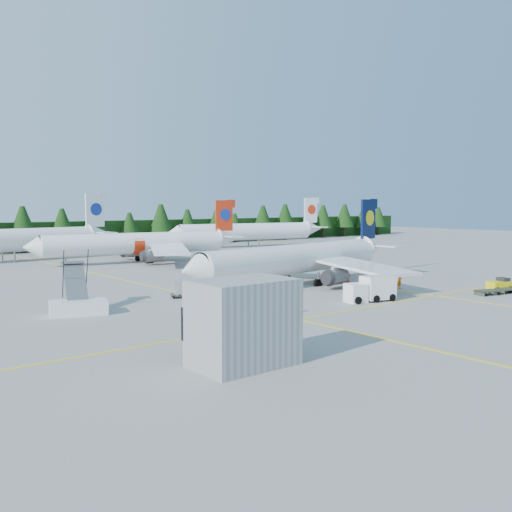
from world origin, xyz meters
TOP-DOWN VIEW (x-y plane):
  - ground at (0.00, 0.00)m, footprint 320.00×320.00m
  - taxi_stripe_a at (-14.00, 20.00)m, footprint 0.25×120.00m
  - taxi_stripe_b at (6.00, 20.00)m, footprint 0.25×120.00m
  - taxi_stripe_cross at (0.00, -6.00)m, footprint 80.00×0.25m
  - treeline_hedge at (0.00, 82.00)m, footprint 220.00×4.00m
  - terminal_building at (-26.00, -14.00)m, footprint 6.00×4.00m
  - airliner_navy at (-0.91, 8.85)m, footprint 35.48×28.98m
  - airliner_red at (-2.95, 45.58)m, footprint 35.83×29.29m
  - airliner_far_right at (33.00, 62.53)m, footprint 38.54×9.93m
  - airstairs at (-27.41, 7.99)m, footprint 5.34×7.25m
  - service_truck at (-2.19, -3.94)m, footprint 5.48×3.05m
  - baggage_tug at (14.30, -8.72)m, footprint 2.91×2.07m
  - uld_pair at (-14.66, 9.19)m, footprint 4.53×3.54m
  - crew_a at (7.12, -0.56)m, footprint 0.80×0.62m
  - crew_b at (-13.56, -3.87)m, footprint 0.89×0.72m
  - crew_c at (3.28, 3.76)m, footprint 0.77×0.83m

SIDE VIEW (x-z plane):
  - ground at x=0.00m, z-range 0.00..0.00m
  - taxi_stripe_a at x=-14.00m, z-range 0.00..0.01m
  - taxi_stripe_b at x=6.00m, z-range 0.00..0.01m
  - taxi_stripe_cross at x=0.00m, z-range 0.00..0.01m
  - baggage_tug at x=14.30m, z-range -0.01..1.39m
  - crew_c at x=3.28m, z-range 0.00..1.66m
  - crew_b at x=-13.56m, z-range 0.00..1.75m
  - airstairs at x=-27.41m, z-range -1.23..3.12m
  - crew_a at x=7.12m, z-range 0.00..1.96m
  - uld_pair at x=-14.66m, z-range 0.26..1.78m
  - service_truck at x=-2.19m, z-range -0.01..2.49m
  - terminal_building at x=-26.00m, z-range 0.00..5.20m
  - treeline_hedge at x=0.00m, z-range 0.00..6.00m
  - airliner_navy at x=-0.91m, z-range -2.07..8.30m
  - airliner_red at x=-2.95m, z-range -2.08..8.37m
  - airliner_far_right at x=33.00m, z-range -2.10..9.18m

